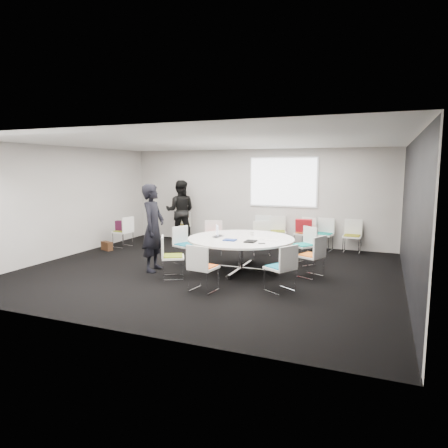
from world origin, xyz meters
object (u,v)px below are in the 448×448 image
at_px(chair_back_b, 278,238).
at_px(maroon_bag, 122,226).
at_px(chair_back_c, 305,240).
at_px(brown_bag, 107,246).
at_px(chair_back_d, 324,241).
at_px(chair_ring_g, 203,277).
at_px(cup, 252,233).
at_px(person_main, 153,228).
at_px(chair_ring_d, 213,244).
at_px(chair_ring_b, 303,253).
at_px(chair_ring_e, 185,252).
at_px(person_back, 180,211).
at_px(chair_ring_f, 172,265).
at_px(laptop, 219,236).
at_px(chair_ring_h, 280,277).
at_px(conference_table, 241,246).
at_px(chair_back_e, 352,243).
at_px(chair_ring_c, 262,245).
at_px(chair_person_back, 183,231).
at_px(chair_back_a, 262,237).
at_px(chair_spare_left, 123,238).
at_px(chair_ring_a, 311,264).

distance_m(chair_back_b, maroon_bag, 4.45).
bearing_deg(chair_back_c, brown_bag, 44.55).
bearing_deg(chair_back_d, chair_back_b, 11.45).
relative_size(chair_ring_g, cup, 9.78).
relative_size(chair_back_c, person_main, 0.46).
distance_m(chair_ring_d, person_main, 2.18).
relative_size(chair_ring_b, chair_back_b, 1.00).
xyz_separation_m(chair_ring_e, person_back, (-1.51, 2.60, 0.67)).
bearing_deg(cup, chair_ring_f, -128.13).
distance_m(chair_ring_e, person_back, 3.08).
xyz_separation_m(chair_back_c, laptop, (-1.38, -2.90, 0.47)).
bearing_deg(chair_ring_h, chair_ring_b, 30.91).
distance_m(conference_table, chair_back_e, 3.58).
height_order(chair_back_b, chair_back_c, same).
distance_m(chair_ring_b, chair_ring_h, 2.26).
bearing_deg(cup, laptop, -141.29).
relative_size(chair_ring_c, chair_person_back, 1.00).
relative_size(chair_ring_e, chair_ring_g, 1.00).
bearing_deg(chair_back_a, conference_table, 83.09).
distance_m(chair_spare_left, brown_bag, 0.59).
relative_size(chair_ring_d, chair_ring_e, 1.00).
height_order(chair_ring_b, chair_back_c, same).
bearing_deg(chair_ring_b, laptop, 72.44).
relative_size(chair_ring_e, chair_spare_left, 1.00).
bearing_deg(chair_back_c, chair_back_e, -157.84).
xyz_separation_m(chair_ring_g, chair_back_c, (1.03, 4.53, 0.00)).
height_order(chair_ring_e, brown_bag, chair_ring_e).
bearing_deg(chair_ring_h, brown_bag, 101.63).
relative_size(chair_back_d, chair_back_e, 1.00).
xyz_separation_m(chair_person_back, cup, (3.06, -2.44, 0.50)).
distance_m(conference_table, chair_ring_g, 1.72).
distance_m(chair_back_c, chair_person_back, 3.83).
height_order(chair_ring_a, chair_back_d, same).
bearing_deg(chair_ring_f, chair_spare_left, -157.75).
height_order(chair_ring_b, chair_back_e, same).
relative_size(chair_back_e, cup, 9.78).
distance_m(person_main, person_back, 3.62).
height_order(chair_ring_c, chair_back_d, same).
distance_m(chair_person_back, cup, 3.94).
relative_size(chair_ring_g, person_main, 0.46).
relative_size(chair_ring_d, cup, 9.78).
relative_size(chair_back_b, chair_person_back, 1.00).
distance_m(chair_ring_h, chair_back_b, 4.15).
bearing_deg(chair_ring_g, cup, 91.25).
distance_m(chair_ring_f, cup, 2.02).
distance_m(chair_back_a, person_back, 2.68).
xyz_separation_m(chair_ring_c, chair_ring_h, (1.18, -2.80, 0.00)).
relative_size(chair_ring_a, brown_bag, 2.44).
height_order(chair_ring_c, chair_back_e, same).
relative_size(chair_back_a, laptop, 2.69).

